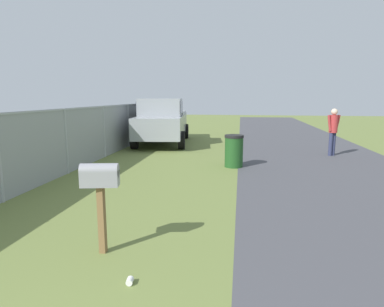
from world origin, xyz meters
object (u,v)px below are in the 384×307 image
pickup_truck (162,120)px  trash_bin (234,151)px  mailbox (100,182)px  pedestrian (333,128)px

pickup_truck → trash_bin: bearing=29.5°
mailbox → trash_bin: bearing=-26.8°
mailbox → pickup_truck: 10.86m
pickup_truck → pedestrian: size_ratio=3.20×
mailbox → trash_bin: 6.30m
pickup_truck → pedestrian: 7.31m
mailbox → pickup_truck: pickup_truck is taller
mailbox → pedestrian: pedestrian is taller
mailbox → pickup_truck: bearing=-2.0°
pedestrian → trash_bin: bearing=-87.2°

